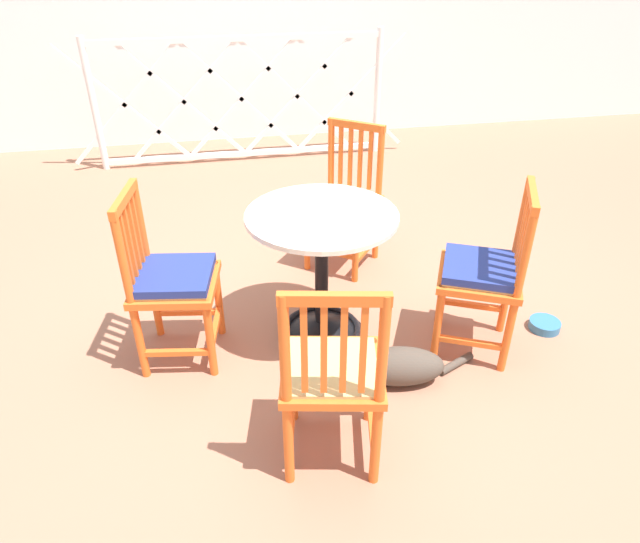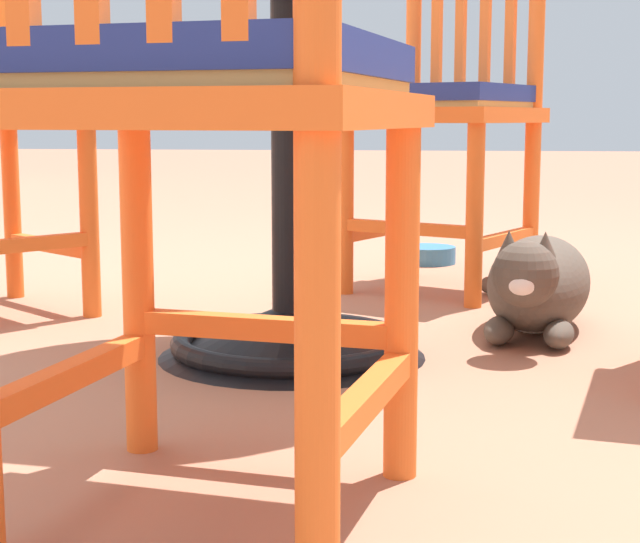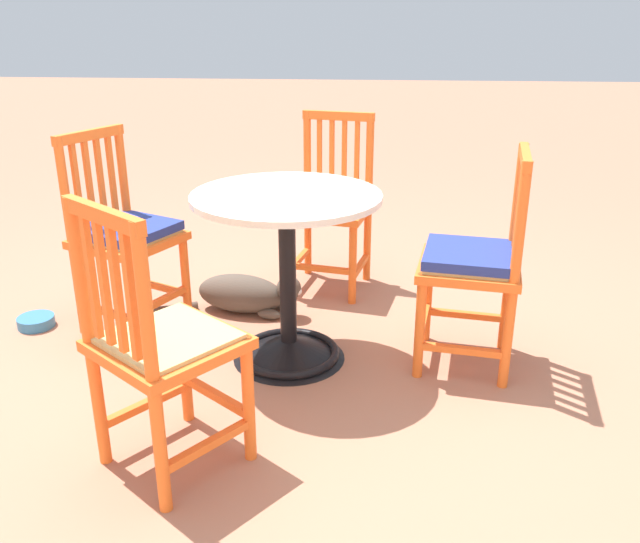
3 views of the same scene
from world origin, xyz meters
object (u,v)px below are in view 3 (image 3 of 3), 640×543
(orange_chair_at_corner, at_px, (475,264))
(tabby_cat, at_px, (248,294))
(orange_chair_facing_out, at_px, (125,236))
(orange_chair_near_fence, at_px, (331,208))
(orange_chair_by_planter, at_px, (160,347))
(pet_water_bowl, at_px, (36,322))
(cafe_table, at_px, (288,297))

(orange_chair_at_corner, distance_m, tabby_cat, 1.16)
(orange_chair_facing_out, xyz_separation_m, orange_chair_near_fence, (-0.90, -0.57, -0.01))
(orange_chair_by_planter, xyz_separation_m, pet_water_bowl, (0.93, -0.96, -0.41))
(orange_chair_at_corner, relative_size, orange_chair_near_fence, 1.00)
(orange_chair_by_planter, relative_size, tabby_cat, 1.22)
(orange_chair_facing_out, relative_size, orange_chair_by_planter, 1.00)
(orange_chair_at_corner, bearing_deg, cafe_table, 2.09)
(orange_chair_by_planter, height_order, orange_chair_near_fence, same)
(orange_chair_facing_out, height_order, orange_chair_by_planter, same)
(pet_water_bowl, bearing_deg, cafe_table, 170.46)
(orange_chair_facing_out, relative_size, pet_water_bowl, 5.36)
(tabby_cat, bearing_deg, orange_chair_at_corner, 157.49)
(orange_chair_facing_out, distance_m, orange_chair_by_planter, 1.11)
(orange_chair_by_planter, height_order, pet_water_bowl, orange_chair_by_planter)
(orange_chair_at_corner, bearing_deg, tabby_cat, -22.51)
(cafe_table, distance_m, tabby_cat, 0.55)
(tabby_cat, bearing_deg, orange_chair_by_planter, 87.99)
(cafe_table, relative_size, orange_chair_facing_out, 0.83)
(tabby_cat, relative_size, pet_water_bowl, 4.38)
(orange_chair_near_fence, bearing_deg, tabby_cat, 44.84)
(orange_chair_by_planter, bearing_deg, orange_chair_at_corner, -143.78)
(orange_chair_near_fence, relative_size, tabby_cat, 1.22)
(orange_chair_by_planter, bearing_deg, pet_water_bowl, -45.75)
(orange_chair_at_corner, distance_m, pet_water_bowl, 2.04)
(orange_chair_near_fence, bearing_deg, pet_water_bowl, 24.66)
(orange_chair_by_planter, xyz_separation_m, orange_chair_near_fence, (-0.42, -1.58, 0.00))
(cafe_table, bearing_deg, orange_chair_at_corner, -177.91)
(orange_chair_near_fence, distance_m, tabby_cat, 0.64)
(cafe_table, relative_size, pet_water_bowl, 4.47)
(orange_chair_near_fence, height_order, tabby_cat, orange_chair_near_fence)
(tabby_cat, bearing_deg, pet_water_bowl, 13.97)
(pet_water_bowl, bearing_deg, orange_chair_facing_out, -173.45)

